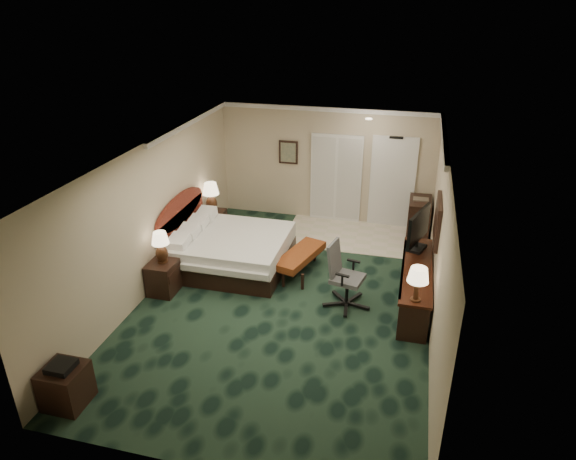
% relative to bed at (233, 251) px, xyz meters
% --- Properties ---
extents(floor, '(5.00, 7.50, 0.00)m').
position_rel_bed_xyz_m(floor, '(1.34, -0.92, -0.34)').
color(floor, black).
rests_on(floor, ground).
extents(ceiling, '(5.00, 7.50, 0.00)m').
position_rel_bed_xyz_m(ceiling, '(1.34, -0.92, 2.36)').
color(ceiling, silver).
rests_on(ceiling, wall_back).
extents(wall_back, '(5.00, 0.00, 2.70)m').
position_rel_bed_xyz_m(wall_back, '(1.34, 2.83, 1.01)').
color(wall_back, beige).
rests_on(wall_back, ground).
extents(wall_front, '(5.00, 0.00, 2.70)m').
position_rel_bed_xyz_m(wall_front, '(1.34, -4.67, 1.01)').
color(wall_front, beige).
rests_on(wall_front, ground).
extents(wall_left, '(0.00, 7.50, 2.70)m').
position_rel_bed_xyz_m(wall_left, '(-1.16, -0.92, 1.01)').
color(wall_left, beige).
rests_on(wall_left, ground).
extents(wall_right, '(0.00, 7.50, 2.70)m').
position_rel_bed_xyz_m(wall_right, '(3.84, -0.92, 1.01)').
color(wall_right, beige).
rests_on(wall_right, ground).
extents(crown_molding, '(5.00, 7.50, 0.10)m').
position_rel_bed_xyz_m(crown_molding, '(1.34, -0.92, 2.31)').
color(crown_molding, white).
rests_on(crown_molding, wall_back).
extents(tile_patch, '(3.20, 1.70, 0.01)m').
position_rel_bed_xyz_m(tile_patch, '(2.24, 1.98, -0.33)').
color(tile_patch, beige).
rests_on(tile_patch, ground).
extents(headboard, '(0.12, 2.00, 1.40)m').
position_rel_bed_xyz_m(headboard, '(-1.10, 0.08, 0.36)').
color(headboard, '#50130C').
rests_on(headboard, ground).
extents(entry_door, '(1.02, 0.06, 2.18)m').
position_rel_bed_xyz_m(entry_door, '(2.89, 2.80, 0.71)').
color(entry_door, white).
rests_on(entry_door, ground).
extents(closet_doors, '(1.20, 0.06, 2.10)m').
position_rel_bed_xyz_m(closet_doors, '(1.59, 2.79, 0.71)').
color(closet_doors, beige).
rests_on(closet_doors, ground).
extents(wall_art, '(0.45, 0.06, 0.55)m').
position_rel_bed_xyz_m(wall_art, '(0.44, 2.79, 1.26)').
color(wall_art, '#526056').
rests_on(wall_art, wall_back).
extents(wall_mirror, '(0.05, 0.95, 0.75)m').
position_rel_bed_xyz_m(wall_mirror, '(3.80, -0.32, 1.21)').
color(wall_mirror, white).
rests_on(wall_mirror, wall_right).
extents(bed, '(2.12, 1.97, 0.67)m').
position_rel_bed_xyz_m(bed, '(0.00, 0.00, 0.00)').
color(bed, white).
rests_on(bed, ground).
extents(nightstand_near, '(0.48, 0.55, 0.60)m').
position_rel_bed_xyz_m(nightstand_near, '(-0.90, -1.24, -0.04)').
color(nightstand_near, black).
rests_on(nightstand_near, ground).
extents(nightstand_far, '(0.44, 0.50, 0.55)m').
position_rel_bed_xyz_m(nightstand_far, '(-0.92, 1.34, -0.06)').
color(nightstand_far, black).
rests_on(nightstand_far, ground).
extents(lamp_near, '(0.40, 0.40, 0.59)m').
position_rel_bed_xyz_m(lamp_near, '(-0.90, -1.19, 0.56)').
color(lamp_near, black).
rests_on(lamp_near, nightstand_near).
extents(lamp_far, '(0.40, 0.40, 0.69)m').
position_rel_bed_xyz_m(lamp_far, '(-0.95, 1.29, 0.56)').
color(lamp_far, black).
rests_on(lamp_far, nightstand_far).
extents(bed_bench, '(0.82, 1.43, 0.46)m').
position_rel_bed_xyz_m(bed_bench, '(1.36, 0.05, -0.11)').
color(bed_bench, maroon).
rests_on(bed_bench, ground).
extents(side_table, '(0.53, 0.53, 0.58)m').
position_rel_bed_xyz_m(side_table, '(-0.87, -4.13, -0.05)').
color(side_table, black).
rests_on(side_table, ground).
extents(desk, '(0.52, 2.42, 0.70)m').
position_rel_bed_xyz_m(desk, '(3.56, -0.48, 0.01)').
color(desk, black).
rests_on(desk, ground).
extents(tv, '(0.39, 0.96, 0.76)m').
position_rel_bed_xyz_m(tv, '(3.52, 0.25, 0.74)').
color(tv, black).
rests_on(tv, desk).
extents(desk_lamp, '(0.37, 0.37, 0.58)m').
position_rel_bed_xyz_m(desk_lamp, '(3.55, -1.53, 0.65)').
color(desk_lamp, black).
rests_on(desk_lamp, desk).
extents(desk_chair, '(0.80, 0.77, 1.17)m').
position_rel_bed_xyz_m(desk_chair, '(2.41, -0.85, 0.25)').
color(desk_chair, '#474749').
rests_on(desk_chair, ground).
extents(minibar, '(0.47, 0.85, 0.90)m').
position_rel_bed_xyz_m(minibar, '(3.55, 2.28, 0.11)').
color(minibar, black).
rests_on(minibar, ground).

